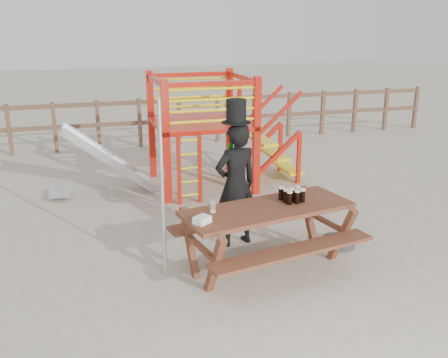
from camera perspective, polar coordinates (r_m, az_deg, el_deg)
ground at (r=6.34m, az=3.89°, el=-10.51°), size 60.00×60.00×0.00m
back_fence at (r=12.59m, az=-7.37°, el=7.11°), size 15.09×0.09×1.20m
playground_fort at (r=9.26m, az=-3.08°, el=5.62°), size 4.71×1.84×2.10m
picnic_table at (r=6.23m, az=4.96°, el=-5.81°), size 2.34×1.81×0.82m
man_with_hat at (r=6.76m, az=1.35°, el=-0.31°), size 0.70×0.53×2.03m
metal_pole at (r=5.85m, az=-7.05°, el=-1.50°), size 0.05×0.05×2.17m
parasol_base at (r=7.17m, az=12.95°, el=-7.01°), size 0.45×0.45×0.19m
paper_bag at (r=5.61m, az=-2.52°, el=-4.69°), size 0.23×0.22×0.08m
stout_pints at (r=6.30m, az=7.80°, el=-1.85°), size 0.29×0.26×0.17m
empty_glasses at (r=5.91m, az=-1.29°, el=-3.18°), size 0.07×0.07×0.15m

